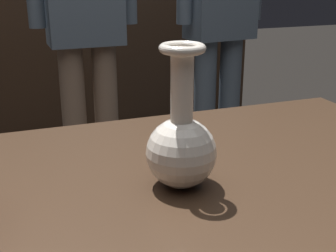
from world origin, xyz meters
TOP-DOWN VIEW (x-y plane):
  - back_display_shelf at (0.00, 2.20)m, footprint 2.60×0.40m
  - vase_centerpiece at (0.03, -0.05)m, footprint 0.12×0.12m
  - visitor_center_back at (0.12, 1.31)m, footprint 0.47×0.19m
  - visitor_near_right at (0.77, 1.33)m, footprint 0.47×0.22m

SIDE VIEW (x-z plane):
  - back_display_shelf at x=0.00m, z-range 0.00..0.99m
  - vase_centerpiece at x=0.03m, z-range 0.76..1.00m
  - visitor_near_right at x=0.77m, z-range 0.15..1.80m
  - visitor_center_back at x=0.12m, z-range 0.15..1.82m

